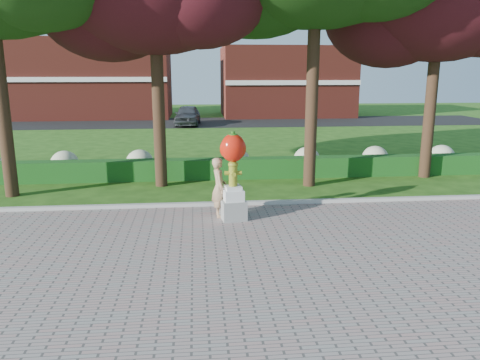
# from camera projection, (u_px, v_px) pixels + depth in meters

# --- Properties ---
(ground) EXTENTS (100.00, 100.00, 0.00)m
(ground) POSITION_uv_depth(u_px,v_px,m) (225.00, 240.00, 11.86)
(ground) COLOR #214912
(ground) RESTS_ON ground
(walkway) EXTENTS (40.00, 14.00, 0.04)m
(walkway) POSITION_uv_depth(u_px,v_px,m) (241.00, 321.00, 7.98)
(walkway) COLOR gray
(walkway) RESTS_ON ground
(curb) EXTENTS (40.00, 0.18, 0.15)m
(curb) POSITION_uv_depth(u_px,v_px,m) (219.00, 204.00, 14.75)
(curb) COLOR #ADADA5
(curb) RESTS_ON ground
(lawn_hedge) EXTENTS (24.00, 0.70, 0.80)m
(lawn_hedge) POSITION_uv_depth(u_px,v_px,m) (214.00, 169.00, 18.55)
(lawn_hedge) COLOR #144615
(lawn_hedge) RESTS_ON ground
(hydrangea_row) EXTENTS (20.10, 1.10, 0.99)m
(hydrangea_row) POSITION_uv_depth(u_px,v_px,m) (226.00, 160.00, 19.54)
(hydrangea_row) COLOR #BCC496
(hydrangea_row) RESTS_ON ground
(street) EXTENTS (50.00, 8.00, 0.02)m
(street) POSITION_uv_depth(u_px,v_px,m) (203.00, 122.00, 39.00)
(street) COLOR black
(street) RESTS_ON ground
(building_left) EXTENTS (14.00, 8.00, 7.00)m
(building_left) POSITION_uv_depth(u_px,v_px,m) (93.00, 79.00, 43.09)
(building_left) COLOR maroon
(building_left) RESTS_ON ground
(building_right) EXTENTS (12.00, 8.00, 6.40)m
(building_right) POSITION_uv_depth(u_px,v_px,m) (285.00, 82.00, 44.84)
(building_right) COLOR maroon
(building_right) RESTS_ON ground
(hydrant_sculpture) EXTENTS (0.77, 0.77, 2.52)m
(hydrant_sculpture) POSITION_uv_depth(u_px,v_px,m) (233.00, 173.00, 13.13)
(hydrant_sculpture) COLOR gray
(hydrant_sculpture) RESTS_ON walkway
(woman) EXTENTS (0.47, 0.67, 1.73)m
(woman) POSITION_uv_depth(u_px,v_px,m) (219.00, 187.00, 13.49)
(woman) COLOR tan
(woman) RESTS_ON walkway
(parked_car) EXTENTS (2.17, 4.72, 1.57)m
(parked_car) POSITION_uv_depth(u_px,v_px,m) (188.00, 115.00, 36.80)
(parked_car) COLOR #383A3F
(parked_car) RESTS_ON street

